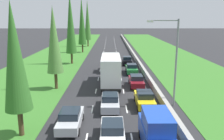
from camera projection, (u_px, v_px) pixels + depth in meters
ground_plane at (110, 53)px, 61.51m from camera, size 300.00×300.00×0.00m
grass_verge_left at (63, 53)px, 61.42m from camera, size 14.00×140.00×0.04m
grass_verge_right at (164, 53)px, 61.60m from camera, size 14.00×140.00×0.04m
median_barrier at (131, 51)px, 61.45m from camera, size 0.44×120.00×0.85m
lane_markings at (110, 53)px, 61.51m from camera, size 3.64×116.00×0.01m
white_sedan_centre_lane at (112, 132)px, 17.12m from camera, size 1.82×4.50×1.64m
silver_sedan_centre_lane at (110, 101)px, 23.38m from camera, size 1.82×4.50×1.64m
silver_sedan_left_lane at (70, 119)px, 19.37m from camera, size 1.82×4.50×1.64m
white_box_truck_centre_lane at (111, 70)px, 31.34m from camera, size 2.46×9.40×4.18m
blue_van_right_lane at (156, 131)px, 16.02m from camera, size 1.96×4.90×2.82m
yellow_sedan_right_lane at (144, 99)px, 24.20m from camera, size 1.82×4.50×1.64m
maroon_sedan_right_lane at (136, 81)px, 31.06m from camera, size 1.82×4.50×1.64m
black_van_centre_lane at (110, 63)px, 40.01m from camera, size 1.96×4.90×2.82m
green_sedan_right_lane at (132, 69)px, 38.53m from camera, size 1.82×4.50×1.64m
black_sedan_right_lane at (127, 60)px, 46.00m from camera, size 1.82×4.50×1.64m
poplar_tree_nearest at (15, 58)px, 16.90m from camera, size 2.06×2.06×10.38m
poplar_tree_second at (54, 40)px, 28.93m from camera, size 2.07×2.07×10.62m
poplar_tree_third at (70, 23)px, 45.19m from camera, size 2.15×2.15×13.98m
poplar_tree_fourth at (82, 21)px, 60.51m from camera, size 2.16×2.16×14.38m
poplar_tree_fifth at (88, 20)px, 73.57m from camera, size 2.17×2.17×14.68m
street_light_mast at (173, 57)px, 23.47m from camera, size 3.20×0.28×9.00m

